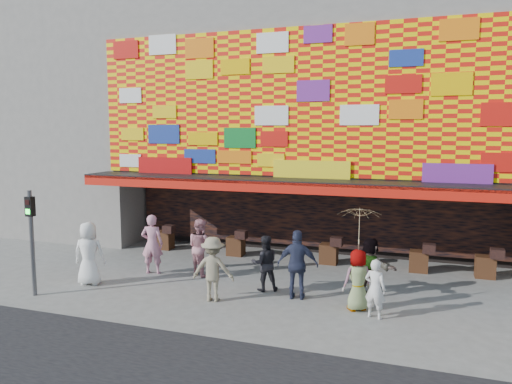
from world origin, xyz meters
TOP-DOWN VIEW (x-y plane):
  - ground at (0.00, 0.00)m, footprint 90.00×90.00m
  - shop_building at (0.00, 8.18)m, footprint 15.20×9.40m
  - neighbor_left at (-13.00, 8.00)m, footprint 11.00×8.00m
  - signal_left at (-6.20, -1.50)m, footprint 0.22×0.20m
  - ped_a at (-5.37, -0.14)m, footprint 1.07×0.84m
  - ped_b at (-4.20, 1.53)m, footprint 0.81×0.63m
  - ped_c at (-0.19, 1.09)m, footprint 0.99×0.91m
  - ped_d at (-1.25, -0.21)m, footprint 1.24×0.84m
  - ped_e at (0.90, 0.70)m, footprint 1.19×0.64m
  - ped_f at (2.75, 1.66)m, footprint 1.56×1.26m
  - ped_g at (2.59, 0.37)m, footprint 0.94×0.87m
  - ped_h at (3.07, -0.04)m, footprint 0.63×0.51m
  - ped_i at (-2.64, 1.89)m, footprint 1.11×1.03m
  - parasol at (2.59, 0.37)m, footprint 1.10×1.13m

SIDE VIEW (x-z plane):
  - ground at x=0.00m, z-range 0.00..0.00m
  - ped_h at x=3.07m, z-range 0.00..1.50m
  - ped_g at x=2.59m, z-range 0.00..1.61m
  - ped_c at x=-0.19m, z-range 0.00..1.63m
  - ped_f at x=2.75m, z-range 0.00..1.66m
  - ped_d at x=-1.25m, z-range 0.00..1.78m
  - ped_i at x=-2.64m, z-range 0.00..1.84m
  - ped_a at x=-5.37m, z-range 0.00..1.92m
  - ped_e at x=0.90m, z-range 0.00..1.94m
  - ped_b at x=-4.20m, z-range 0.00..1.94m
  - signal_left at x=-6.20m, z-range 0.36..3.36m
  - parasol at x=2.59m, z-range 1.22..3.19m
  - shop_building at x=0.00m, z-range 0.23..10.23m
  - neighbor_left at x=-13.00m, z-range 0.00..12.00m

